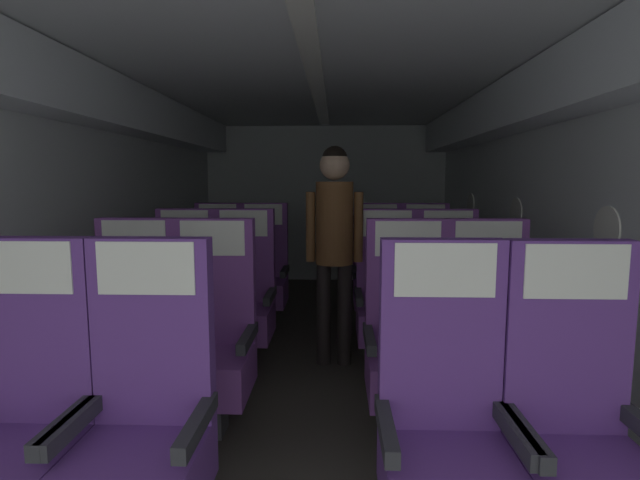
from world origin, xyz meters
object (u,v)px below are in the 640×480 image
at_px(flight_attendant, 334,231).
at_px(seat_a_left_window, 20,428).
at_px(seat_b_left_window, 132,342).
at_px(seat_c_right_window, 387,302).
at_px(seat_d_left_aisle, 263,276).
at_px(seat_d_left_window, 217,275).
at_px(seat_b_right_window, 408,345).
at_px(seat_d_right_window, 378,276).
at_px(seat_a_right_window, 445,435).
at_px(seat_a_left_aisle, 144,430).
at_px(seat_b_right_aisle, 489,345).
at_px(seat_d_right_aisle, 425,277).
at_px(seat_b_left_aisle, 211,343).
at_px(seat_c_left_window, 184,300).
at_px(seat_c_left_aisle, 243,301).
at_px(seat_c_right_aisle, 448,302).
at_px(seat_a_right_aisle, 578,439).

bearing_deg(flight_attendant, seat_a_left_window, -123.81).
distance_m(seat_b_left_window, seat_c_right_window, 1.83).
bearing_deg(seat_d_left_aisle, seat_d_left_window, 178.90).
xyz_separation_m(seat_b_right_window, seat_d_right_window, (-0.01, 1.96, 0.00)).
distance_m(seat_a_right_window, seat_d_left_window, 3.31).
xyz_separation_m(seat_a_left_window, seat_a_left_aisle, (0.47, 0.00, 0.00)).
xyz_separation_m(seat_b_right_aisle, seat_d_left_aisle, (-1.57, 1.94, 0.00)).
distance_m(seat_a_left_window, seat_d_right_aisle, 3.55).
relative_size(seat_b_left_window, seat_b_left_aisle, 1.00).
relative_size(seat_a_left_window, seat_a_left_aisle, 1.00).
xyz_separation_m(seat_b_left_window, seat_b_right_aisle, (2.02, 0.01, 0.00)).
height_order(seat_d_left_aisle, seat_d_right_aisle, same).
xyz_separation_m(seat_a_left_window, flight_attendant, (1.16, 1.95, 0.54)).
distance_m(seat_a_left_aisle, seat_d_left_window, 2.96).
bearing_deg(seat_b_right_window, seat_a_left_window, -148.60).
xyz_separation_m(seat_a_left_window, seat_b_left_window, (0.01, 0.96, 0.00)).
height_order(seat_d_right_aisle, seat_d_right_window, same).
xyz_separation_m(seat_b_right_window, seat_c_left_window, (-1.58, 0.96, 0.00)).
bearing_deg(seat_c_left_window, seat_b_right_aisle, -25.07).
height_order(seat_b_right_aisle, seat_b_right_window, same).
bearing_deg(seat_c_left_aisle, seat_d_right_aisle, 32.03).
bearing_deg(seat_b_left_window, seat_c_right_aisle, 25.80).
height_order(seat_a_left_window, seat_a_left_aisle, same).
relative_size(seat_a_right_aisle, seat_d_left_window, 1.00).
bearing_deg(seat_b_right_aisle, seat_b_left_aisle, -179.21).
bearing_deg(flight_attendant, seat_d_left_window, 136.72).
bearing_deg(seat_b_left_window, seat_c_right_window, 32.17).
bearing_deg(seat_c_left_aisle, seat_d_left_aisle, 89.80).
xyz_separation_m(seat_d_right_window, flight_attendant, (-0.41, -0.97, 0.54)).
height_order(seat_a_right_aisle, seat_a_right_window, same).
bearing_deg(flight_attendant, seat_d_left_aisle, 122.85).
bearing_deg(seat_c_right_aisle, seat_a_right_aisle, -89.63).
bearing_deg(flight_attendant, seat_d_right_aisle, 44.58).
relative_size(seat_b_left_aisle, flight_attendant, 0.72).
bearing_deg(seat_c_right_aisle, seat_d_left_aisle, 147.98).
relative_size(seat_b_left_window, seat_d_right_aisle, 1.00).
relative_size(seat_c_left_aisle, flight_attendant, 0.72).
relative_size(seat_a_right_aisle, seat_c_right_window, 1.00).
distance_m(seat_a_right_aisle, seat_c_left_aisle, 2.50).
xyz_separation_m(seat_a_right_aisle, seat_c_right_aisle, (-0.01, 1.95, 0.00)).
relative_size(seat_b_right_window, seat_c_right_aisle, 1.00).
bearing_deg(seat_d_right_window, seat_a_right_aisle, -80.99).
bearing_deg(seat_a_left_aisle, seat_d_right_aisle, 61.69).
xyz_separation_m(seat_a_left_window, seat_b_right_aisle, (2.03, 0.97, 0.00)).
bearing_deg(seat_a_left_window, seat_a_right_aisle, -0.33).
bearing_deg(seat_b_right_window, seat_a_right_aisle, -64.78).
relative_size(seat_a_right_aisle, seat_c_left_aisle, 1.00).
height_order(seat_c_right_window, flight_attendant, flight_attendant).
bearing_deg(flight_attendant, seat_c_right_aisle, -4.07).
distance_m(seat_a_left_window, seat_a_left_aisle, 0.47).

